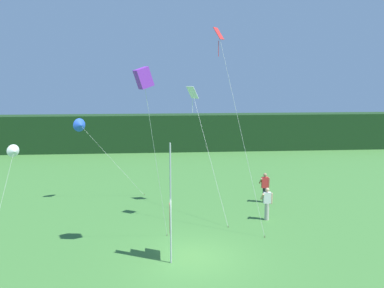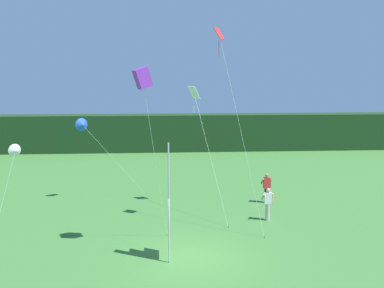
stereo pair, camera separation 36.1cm
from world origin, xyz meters
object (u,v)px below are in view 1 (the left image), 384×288
at_px(kite_blue_delta_1, 81,125).
at_px(kite_red_diamond_3, 223,54).
at_px(person_near_banner, 265,187).
at_px(kite_purple_box_0, 144,78).
at_px(banner_flag, 170,204).
at_px(kite_white_diamond_2, 194,100).
at_px(kite_white_delta_4, 14,152).
at_px(person_mid_field, 267,203).

relative_size(kite_blue_delta_1, kite_red_diamond_3, 0.51).
xyz_separation_m(person_near_banner, kite_purple_box_0, (-6.49, -6.26, 6.02)).
bearing_deg(banner_flag, kite_purple_box_0, 131.25).
bearing_deg(kite_white_diamond_2, kite_purple_box_0, -113.17).
relative_size(person_near_banner, kite_white_diamond_2, 0.26).
relative_size(person_near_banner, kite_red_diamond_3, 0.18).
distance_m(kite_purple_box_0, kite_white_diamond_2, 6.49).
distance_m(banner_flag, kite_purple_box_0, 4.92).
bearing_deg(kite_red_diamond_3, kite_white_delta_4, 177.33).
bearing_deg(person_near_banner, kite_red_diamond_3, -129.69).
distance_m(person_near_banner, kite_white_diamond_2, 6.28).
bearing_deg(kite_blue_delta_1, kite_purple_box_0, -63.84).
xyz_separation_m(kite_purple_box_0, kite_blue_delta_1, (-3.66, 7.45, -2.62)).
bearing_deg(person_near_banner, banner_flag, -127.06).
xyz_separation_m(person_near_banner, kite_red_diamond_3, (-2.99, -3.61, 7.09)).
distance_m(person_mid_field, kite_white_delta_4, 12.12).
relative_size(kite_purple_box_0, kite_blue_delta_1, 1.57).
relative_size(banner_flag, kite_white_delta_4, 1.17).
distance_m(banner_flag, kite_white_diamond_2, 7.95).
relative_size(person_near_banner, kite_blue_delta_1, 0.36).
distance_m(person_mid_field, kite_blue_delta_1, 10.94).
height_order(kite_purple_box_0, kite_white_diamond_2, kite_purple_box_0).
bearing_deg(banner_flag, kite_white_delta_4, 148.89).
relative_size(person_near_banner, person_mid_field, 1.03).
xyz_separation_m(banner_flag, person_near_banner, (5.54, 7.34, -1.32)).
bearing_deg(person_near_banner, kite_blue_delta_1, 173.28).
height_order(kite_purple_box_0, kite_blue_delta_1, kite_purple_box_0).
bearing_deg(kite_red_diamond_3, person_mid_field, 14.77).
height_order(kite_white_diamond_2, kite_red_diamond_3, kite_red_diamond_3).
bearing_deg(kite_blue_delta_1, person_near_banner, -6.72).
bearing_deg(kite_red_diamond_3, person_near_banner, 50.31).
bearing_deg(kite_red_diamond_3, banner_flag, -124.33).
bearing_deg(kite_purple_box_0, kite_white_diamond_2, 66.83).
height_order(person_mid_field, kite_red_diamond_3, kite_red_diamond_3).
bearing_deg(banner_flag, kite_red_diamond_3, 55.67).
height_order(kite_purple_box_0, kite_white_delta_4, kite_purple_box_0).
xyz_separation_m(person_mid_field, kite_purple_box_0, (-5.84, -3.27, 6.05)).
bearing_deg(kite_blue_delta_1, kite_white_delta_4, -117.85).
relative_size(person_mid_field, kite_purple_box_0, 0.22).
bearing_deg(kite_blue_delta_1, person_mid_field, -23.77).
distance_m(person_near_banner, kite_purple_box_0, 10.84).
xyz_separation_m(kite_blue_delta_1, kite_white_delta_4, (-2.30, -4.36, -0.68)).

